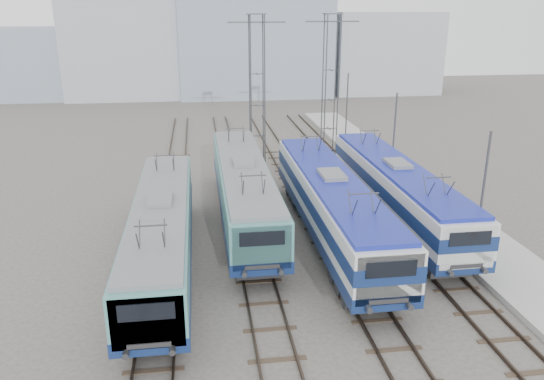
{
  "coord_description": "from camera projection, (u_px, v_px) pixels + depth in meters",
  "views": [
    {
      "loc": [
        -4.75,
        -20.32,
        12.27
      ],
      "look_at": [
        -0.91,
        7.0,
        2.89
      ],
      "focal_mm": 35.0,
      "sensor_mm": 36.0,
      "label": 1
    }
  ],
  "objects": [
    {
      "name": "ground",
      "position": [
        314.0,
        300.0,
        23.63
      ],
      "size": [
        160.0,
        160.0,
        0.0
      ],
      "primitive_type": "plane",
      "color": "#514C47"
    },
    {
      "name": "platform",
      "position": [
        449.0,
        219.0,
        32.43
      ],
      "size": [
        4.0,
        70.0,
        0.3
      ],
      "primitive_type": "cube",
      "color": "#9E9E99",
      "rests_on": "ground"
    },
    {
      "name": "locomotive_far_left",
      "position": [
        162.0,
        229.0,
        25.73
      ],
      "size": [
        2.76,
        17.42,
        3.28
      ],
      "color": "navy",
      "rests_on": "ground"
    },
    {
      "name": "locomotive_center_left",
      "position": [
        244.0,
        188.0,
        31.45
      ],
      "size": [
        2.89,
        18.27,
        3.44
      ],
      "color": "navy",
      "rests_on": "ground"
    },
    {
      "name": "locomotive_center_right",
      "position": [
        332.0,
        202.0,
        28.82
      ],
      "size": [
        2.94,
        18.57,
        3.49
      ],
      "color": "navy",
      "rests_on": "ground"
    },
    {
      "name": "locomotive_far_right",
      "position": [
        397.0,
        188.0,
        31.43
      ],
      "size": [
        2.82,
        17.82,
        3.35
      ],
      "color": "navy",
      "rests_on": "ground"
    },
    {
      "name": "catenary_tower_west",
      "position": [
        257.0,
        85.0,
        42.12
      ],
      "size": [
        4.5,
        1.2,
        12.0
      ],
      "color": "#3F4247",
      "rests_on": "ground"
    },
    {
      "name": "catenary_tower_east",
      "position": [
        331.0,
        80.0,
        44.85
      ],
      "size": [
        4.5,
        1.2,
        12.0
      ],
      "color": "#3F4247",
      "rests_on": "ground"
    },
    {
      "name": "mast_front",
      "position": [
        482.0,
        202.0,
        25.52
      ],
      "size": [
        0.12,
        0.12,
        7.0
      ],
      "primitive_type": "cylinder",
      "color": "#3F4247",
      "rests_on": "ground"
    },
    {
      "name": "mast_mid",
      "position": [
        393.0,
        143.0,
        36.77
      ],
      "size": [
        0.12,
        0.12,
        7.0
      ],
      "primitive_type": "cylinder",
      "color": "#3F4247",
      "rests_on": "ground"
    },
    {
      "name": "mast_rear",
      "position": [
        347.0,
        112.0,
        48.02
      ],
      "size": [
        0.12,
        0.12,
        7.0
      ],
      "primitive_type": "cylinder",
      "color": "#3F4247",
      "rests_on": "ground"
    },
    {
      "name": "building_west",
      "position": [
        132.0,
        48.0,
        77.66
      ],
      "size": [
        18.0,
        12.0,
        14.0
      ],
      "primitive_type": "cube",
      "color": "#9FA7B3",
      "rests_on": "ground"
    },
    {
      "name": "building_center",
      "position": [
        253.0,
        33.0,
        79.39
      ],
      "size": [
        22.0,
        14.0,
        18.0
      ],
      "primitive_type": "cube",
      "color": "#8996A7",
      "rests_on": "ground"
    },
    {
      "name": "building_east",
      "position": [
        380.0,
        52.0,
        82.99
      ],
      "size": [
        16.0,
        12.0,
        12.0
      ],
      "primitive_type": "cube",
      "color": "#9FA7B3",
      "rests_on": "ground"
    },
    {
      "name": "building_far_west",
      "position": [
        19.0,
        64.0,
        76.19
      ],
      "size": [
        14.0,
        10.0,
        10.0
      ],
      "primitive_type": "cube",
      "color": "#8996A7",
      "rests_on": "ground"
    }
  ]
}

